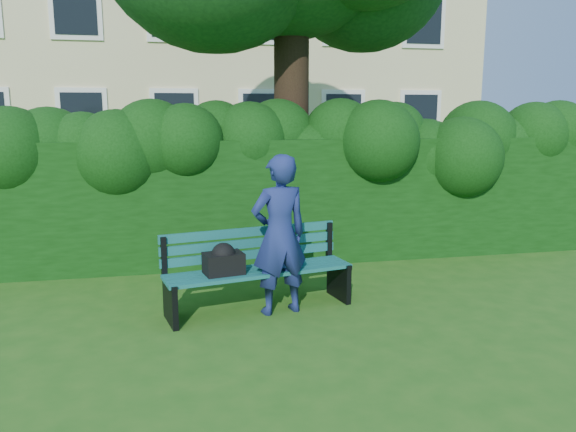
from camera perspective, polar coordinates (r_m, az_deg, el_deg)
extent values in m
plane|color=#255917|center=(6.43, 1.11, -9.32)|extent=(80.00, 80.00, 0.00)
cube|color=white|center=(16.03, -20.14, 9.29)|extent=(1.30, 0.08, 1.60)
cube|color=black|center=(15.99, -20.16, 9.28)|extent=(1.05, 0.04, 1.35)
cube|color=white|center=(15.88, -11.42, 9.71)|extent=(1.30, 0.08, 1.60)
cube|color=black|center=(15.84, -11.42, 9.71)|extent=(1.05, 0.04, 1.35)
cube|color=white|center=(16.08, -2.71, 9.92)|extent=(1.30, 0.08, 1.60)
cube|color=black|center=(16.04, -2.69, 9.91)|extent=(1.05, 0.04, 1.35)
cube|color=white|center=(16.63, 5.60, 9.90)|extent=(1.30, 0.08, 1.60)
cube|color=black|center=(16.59, 5.64, 9.90)|extent=(1.05, 0.04, 1.35)
cube|color=white|center=(17.50, 13.23, 9.71)|extent=(1.30, 0.08, 1.60)
cube|color=black|center=(17.46, 13.29, 9.70)|extent=(1.05, 0.04, 1.35)
cube|color=white|center=(16.24, -20.80, 19.19)|extent=(1.30, 0.08, 1.60)
cube|color=black|center=(16.20, -20.83, 19.21)|extent=(1.05, 0.04, 1.35)
cube|color=white|center=(16.09, -11.81, 19.73)|extent=(1.30, 0.08, 1.60)
cube|color=black|center=(16.05, -11.81, 19.75)|extent=(1.05, 0.04, 1.35)
cube|color=white|center=(16.29, -2.80, 19.81)|extent=(1.30, 0.08, 1.60)
cube|color=black|center=(16.25, -2.78, 19.83)|extent=(1.05, 0.04, 1.35)
cube|color=white|center=(16.83, 5.78, 19.47)|extent=(1.30, 0.08, 1.60)
cube|color=black|center=(16.80, 5.83, 19.49)|extent=(1.05, 0.04, 1.35)
cube|color=white|center=(17.69, 13.64, 18.80)|extent=(1.30, 0.08, 1.60)
cube|color=black|center=(17.65, 13.70, 18.82)|extent=(1.05, 0.04, 1.35)
cube|color=black|center=(8.31, -2.26, 1.65)|extent=(10.00, 1.00, 1.80)
cylinder|color=black|center=(8.98, 0.35, 12.33)|extent=(0.54, 0.54, 4.92)
cube|color=#0D4445|center=(6.08, -2.31, -6.06)|extent=(2.07, 0.52, 0.04)
cube|color=#0D4445|center=(6.19, -2.72, -5.76)|extent=(2.07, 0.52, 0.04)
cube|color=#0D4445|center=(6.30, -3.10, -5.48)|extent=(2.07, 0.52, 0.04)
cube|color=#0D4445|center=(6.40, -3.48, -5.20)|extent=(2.07, 0.52, 0.04)
cube|color=#0D4445|center=(6.44, -3.73, -3.91)|extent=(2.06, 0.45, 0.10)
cube|color=#0D4445|center=(6.42, -3.78, -2.77)|extent=(2.06, 0.45, 0.10)
cube|color=#0D4445|center=(6.40, -3.82, -1.61)|extent=(2.06, 0.45, 0.10)
cube|color=black|center=(6.05, -11.87, -8.64)|extent=(0.16, 0.50, 0.44)
cube|color=black|center=(6.18, -12.51, -4.12)|extent=(0.07, 0.07, 0.45)
cube|color=black|center=(5.94, -11.85, -6.79)|extent=(0.14, 0.42, 0.05)
cube|color=black|center=(6.71, 5.17, -6.55)|extent=(0.16, 0.50, 0.44)
cube|color=black|center=(6.81, 4.19, -2.50)|extent=(0.07, 0.07, 0.45)
cube|color=black|center=(6.60, 5.41, -4.84)|extent=(0.14, 0.42, 0.05)
cube|color=white|center=(6.05, -6.80, -5.91)|extent=(0.20, 0.16, 0.02)
cube|color=black|center=(6.08, -6.56, -4.80)|extent=(0.46, 0.36, 0.23)
imported|color=navy|center=(6.07, -0.88, -1.94)|extent=(0.71, 0.55, 1.75)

